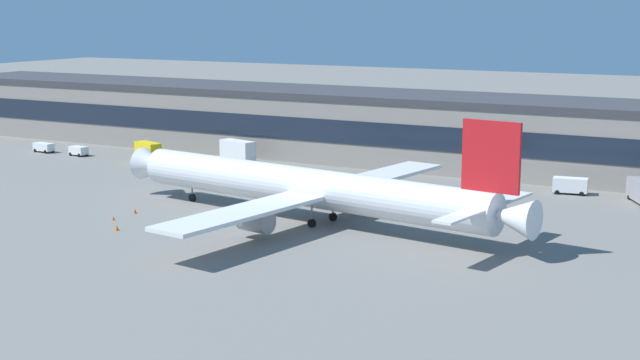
{
  "coord_description": "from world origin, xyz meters",
  "views": [
    {
      "loc": [
        73.4,
        -105.43,
        28.51
      ],
      "look_at": [
        13.4,
        4.55,
        5.0
      ],
      "focal_mm": 51.87,
      "sensor_mm": 36.0,
      "label": 1
    }
  ],
  "objects": [
    {
      "name": "follow_me_car",
      "position": [
        -62.18,
        27.9,
        1.09
      ],
      "size": [
        4.55,
        2.35,
        1.85
      ],
      "color": "white",
      "rests_on": "ground_plane"
    },
    {
      "name": "baggage_tug",
      "position": [
        -52.9,
        27.82,
        1.09
      ],
      "size": [
        3.79,
        2.43,
        1.85
      ],
      "color": "white",
      "rests_on": "ground_plane"
    },
    {
      "name": "traffic_cone_2",
      "position": [
        -10.02,
        -6.83,
        0.34
      ],
      "size": [
        0.55,
        0.55,
        0.69
      ],
      "primitive_type": "cone",
      "color": "#F2590C",
      "rests_on": "ground_plane"
    },
    {
      "name": "crew_van",
      "position": [
        40.38,
        36.15,
        1.46
      ],
      "size": [
        5.48,
        3.0,
        2.55
      ],
      "color": "white",
      "rests_on": "ground_plane"
    },
    {
      "name": "stair_truck",
      "position": [
        -36.86,
        29.4,
        1.98
      ],
      "size": [
        6.46,
        4.35,
        3.55
      ],
      "color": "yellow",
      "rests_on": "ground_plane"
    },
    {
      "name": "belt_loader",
      "position": [
        -28.04,
        28.57,
        1.15
      ],
      "size": [
        5.43,
        6.32,
        1.95
      ],
      "color": "#2651A5",
      "rests_on": "ground_plane"
    },
    {
      "name": "ground_plane",
      "position": [
        0.0,
        0.0,
        0.0
      ],
      "size": [
        600.0,
        600.0,
        0.0
      ],
      "primitive_type": "plane",
      "color": "slate"
    },
    {
      "name": "traffic_cone_0",
      "position": [
        -5.5,
        -15.86,
        0.36
      ],
      "size": [
        0.58,
        0.58,
        0.73
      ],
      "primitive_type": "cone",
      "color": "#F2590C",
      "rests_on": "ground_plane"
    },
    {
      "name": "terminal_building",
      "position": [
        0.0,
        50.84,
        6.46
      ],
      "size": [
        203.91,
        20.28,
        12.88
      ],
      "color": "gray",
      "rests_on": "ground_plane"
    },
    {
      "name": "traffic_cone_1",
      "position": [
        -9.85,
        -11.55,
        0.3
      ],
      "size": [
        0.47,
        0.47,
        0.59
      ],
      "primitive_type": "cone",
      "color": "#F2590C",
      "rests_on": "ground_plane"
    },
    {
      "name": "airliner",
      "position": [
        14.32,
        0.42,
        4.68
      ],
      "size": [
        65.0,
        56.23,
        15.67
      ],
      "color": "white",
      "rests_on": "ground_plane"
    },
    {
      "name": "catering_truck",
      "position": [
        -21.36,
        36.04,
        2.29
      ],
      "size": [
        7.62,
        4.34,
        4.15
      ],
      "color": "white",
      "rests_on": "ground_plane"
    }
  ]
}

